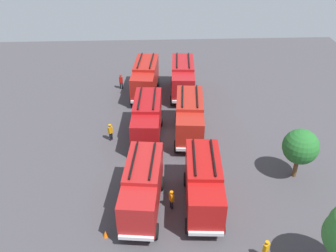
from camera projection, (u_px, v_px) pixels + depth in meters
ground_plane at (168, 138)px, 35.33m from camera, size 55.61×55.61×0.00m
fire_truck_0 at (145, 78)px, 41.78m from camera, size 7.43×3.40×3.88m
fire_truck_1 at (147, 119)px, 34.25m from camera, size 7.34×3.12×3.88m
fire_truck_2 at (142, 187)px, 26.38m from camera, size 7.42×3.39×3.88m
fire_truck_3 at (183, 77)px, 41.85m from camera, size 7.35×3.14×3.88m
fire_truck_4 at (189, 117)px, 34.57m from camera, size 7.38×3.26×3.88m
fire_truck_5 at (204, 183)px, 26.69m from camera, size 7.34×3.12×3.88m
firefighter_0 at (110, 131)px, 34.56m from camera, size 0.47×0.47×1.73m
firefighter_2 at (121, 81)px, 43.61m from camera, size 0.31×0.46×1.77m
firefighter_3 at (266, 249)px, 23.29m from camera, size 0.45×0.48×1.63m
firefighter_4 at (171, 199)px, 27.07m from camera, size 0.48×0.39×1.64m
tree_0 at (301, 147)px, 29.03m from camera, size 2.89×2.89×4.48m
traffic_cone_0 at (106, 234)px, 25.14m from camera, size 0.39×0.39×0.55m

